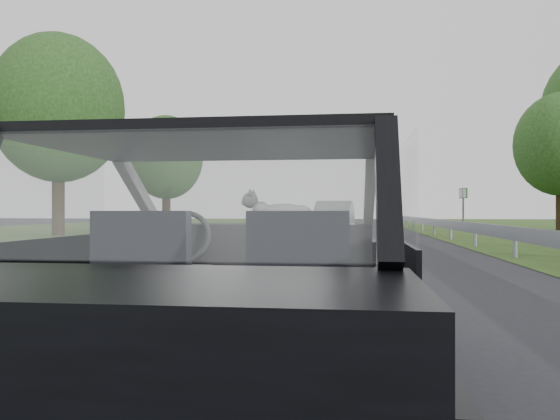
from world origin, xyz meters
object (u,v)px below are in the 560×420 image
(other_car, at_px, (334,217))
(highway_sign, at_px, (463,209))
(cat, at_px, (283,212))
(subject_car, at_px, (235,275))

(other_car, distance_m, highway_sign, 8.42)
(cat, bearing_deg, highway_sign, 88.76)
(highway_sign, bearing_deg, other_car, -159.48)
(subject_car, bearing_deg, cat, 73.27)
(subject_car, relative_size, other_car, 0.84)
(highway_sign, bearing_deg, cat, -118.67)
(subject_car, distance_m, highway_sign, 28.35)
(other_car, bearing_deg, subject_car, -85.56)
(cat, bearing_deg, other_car, 103.24)
(cat, height_order, highway_sign, highway_sign)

